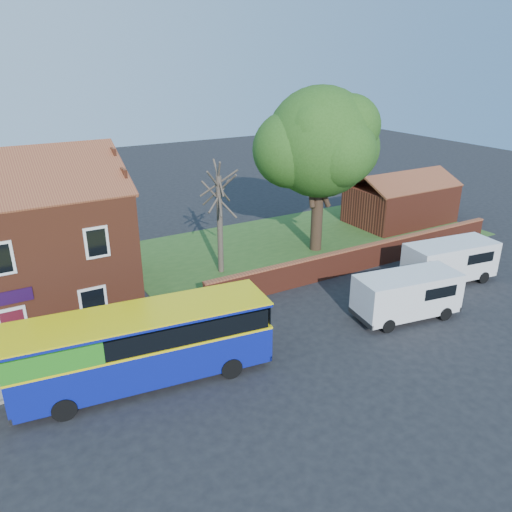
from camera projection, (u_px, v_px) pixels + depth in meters
ground at (233, 394)px, 19.82m from camera, size 120.00×120.00×0.00m
pavement at (24, 371)px, 21.15m from camera, size 18.00×3.50×0.12m
kerb at (30, 394)px, 19.74m from camera, size 18.00×0.15×0.14m
grass_strip at (308, 240)px, 36.31m from camera, size 26.00×12.00×0.04m
boundary_wall at (365, 257)px, 31.20m from camera, size 22.00×0.38×1.60m
outbuilding at (400, 202)px, 39.91m from camera, size 8.20×5.06×4.17m
bus at (135, 345)px, 19.90m from camera, size 10.51×3.80×3.13m
van_near at (407, 294)px, 25.23m from camera, size 5.62×2.96×2.35m
van_far at (450, 260)px, 29.34m from camera, size 5.70×2.91×2.40m
large_tree at (319, 145)px, 32.20m from camera, size 8.94×7.07×10.90m
bare_tree at (220, 220)px, 29.82m from camera, size 2.48×2.95×6.61m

